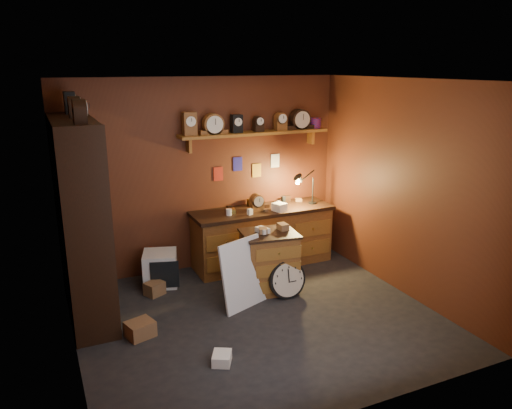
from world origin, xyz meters
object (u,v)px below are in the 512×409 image
(workbench, at_px, (263,234))
(low_cabinet, at_px, (269,259))
(big_round_clock, at_px, (287,280))
(shelving_unit, at_px, (78,212))

(workbench, xyz_separation_m, low_cabinet, (-0.29, -0.82, -0.05))
(workbench, bearing_deg, big_round_clock, -99.14)
(low_cabinet, relative_size, big_round_clock, 1.78)
(low_cabinet, bearing_deg, shelving_unit, 179.08)
(shelving_unit, height_order, low_cabinet, shelving_unit)
(shelving_unit, relative_size, low_cabinet, 2.93)
(shelving_unit, distance_m, workbench, 2.70)
(shelving_unit, height_order, workbench, shelving_unit)
(shelving_unit, bearing_deg, big_round_clock, -14.89)
(low_cabinet, distance_m, big_round_clock, 0.37)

